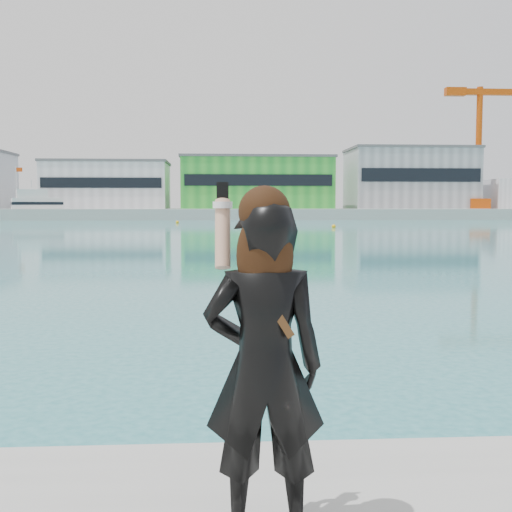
{
  "coord_description": "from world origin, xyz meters",
  "views": [
    {
      "loc": [
        -0.18,
        -3.69,
        2.57
      ],
      "look_at": [
        0.08,
        0.4,
        2.25
      ],
      "focal_mm": 45.0,
      "sensor_mm": 36.0,
      "label": 1
    }
  ],
  "objects_px": {
    "buoy_far": "(177,223)",
    "woman": "(264,357)",
    "motor_yacht": "(39,209)",
    "buoy_extra": "(292,225)",
    "buoy_near": "(334,228)",
    "dock_crane": "(485,143)"
  },
  "relations": [
    {
      "from": "buoy_near",
      "to": "buoy_far",
      "type": "relative_size",
      "value": 1.0
    },
    {
      "from": "dock_crane",
      "to": "woman",
      "type": "relative_size",
      "value": 12.61
    },
    {
      "from": "woman",
      "to": "dock_crane",
      "type": "bearing_deg",
      "value": -112.8
    },
    {
      "from": "dock_crane",
      "to": "motor_yacht",
      "type": "xyz_separation_m",
      "value": [
        -85.22,
        -7.65,
        -13.04
      ]
    },
    {
      "from": "buoy_extra",
      "to": "buoy_far",
      "type": "bearing_deg",
      "value": 145.66
    },
    {
      "from": "buoy_near",
      "to": "woman",
      "type": "distance_m",
      "value": 72.38
    },
    {
      "from": "motor_yacht",
      "to": "woman",
      "type": "xyz_separation_m",
      "value": [
        32.09,
        -114.66,
        -0.26
      ]
    },
    {
      "from": "woman",
      "to": "buoy_near",
      "type": "bearing_deg",
      "value": -100.08
    },
    {
      "from": "buoy_far",
      "to": "motor_yacht",
      "type": "bearing_deg",
      "value": 138.8
    },
    {
      "from": "motor_yacht",
      "to": "buoy_extra",
      "type": "bearing_deg",
      "value": -59.41
    },
    {
      "from": "buoy_extra",
      "to": "buoy_near",
      "type": "bearing_deg",
      "value": -69.37
    },
    {
      "from": "motor_yacht",
      "to": "buoy_extra",
      "type": "relative_size",
      "value": 31.92
    },
    {
      "from": "dock_crane",
      "to": "woman",
      "type": "bearing_deg",
      "value": -113.48
    },
    {
      "from": "buoy_near",
      "to": "woman",
      "type": "xyz_separation_m",
      "value": [
        -13.51,
        -71.09,
        1.76
      ]
    },
    {
      "from": "dock_crane",
      "to": "woman",
      "type": "height_order",
      "value": "dock_crane"
    },
    {
      "from": "dock_crane",
      "to": "motor_yacht",
      "type": "relative_size",
      "value": 1.5
    },
    {
      "from": "buoy_far",
      "to": "woman",
      "type": "height_order",
      "value": "woman"
    },
    {
      "from": "dock_crane",
      "to": "buoy_near",
      "type": "distance_m",
      "value": 66.48
    },
    {
      "from": "buoy_near",
      "to": "buoy_extra",
      "type": "height_order",
      "value": "same"
    },
    {
      "from": "buoy_far",
      "to": "woman",
      "type": "bearing_deg",
      "value": -86.27
    },
    {
      "from": "buoy_near",
      "to": "dock_crane",
      "type": "bearing_deg",
      "value": 52.28
    },
    {
      "from": "motor_yacht",
      "to": "woman",
      "type": "height_order",
      "value": "motor_yacht"
    }
  ]
}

